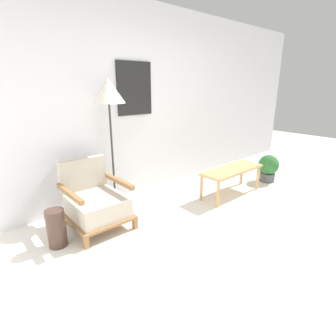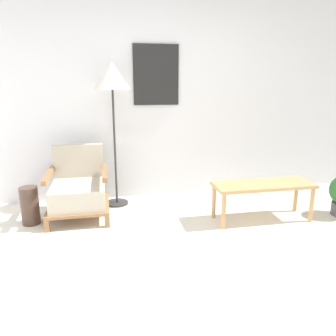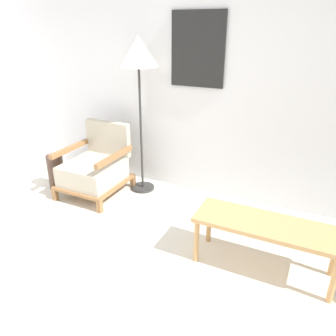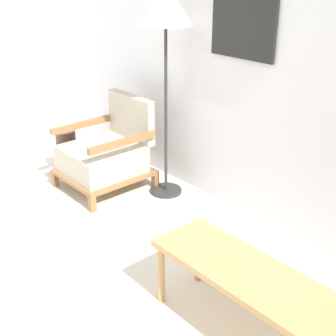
# 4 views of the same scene
# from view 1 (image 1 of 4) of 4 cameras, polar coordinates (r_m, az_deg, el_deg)

# --- Properties ---
(ground_plane) EXTENTS (14.00, 14.00, 0.00)m
(ground_plane) POSITION_cam_1_polar(r_m,az_deg,el_deg) (2.98, 20.31, -16.07)
(ground_plane) COLOR silver
(wall_back) EXTENTS (8.00, 0.09, 2.70)m
(wall_back) POSITION_cam_1_polar(r_m,az_deg,el_deg) (3.95, -6.16, 13.95)
(wall_back) COLOR silver
(wall_back) RESTS_ON ground_plane
(armchair) EXTENTS (0.65, 0.70, 0.77)m
(armchair) POSITION_cam_1_polar(r_m,az_deg,el_deg) (3.17, -15.53, -7.05)
(armchair) COLOR olive
(armchair) RESTS_ON ground_plane
(floor_lamp) EXTENTS (0.40, 0.40, 1.68)m
(floor_lamp) POSITION_cam_1_polar(r_m,az_deg,el_deg) (3.36, -12.81, 14.98)
(floor_lamp) COLOR #2D2D2D
(floor_lamp) RESTS_ON ground_plane
(coffee_table) EXTENTS (1.08, 0.38, 0.41)m
(coffee_table) POSITION_cam_1_polar(r_m,az_deg,el_deg) (4.02, 13.71, -0.83)
(coffee_table) COLOR tan
(coffee_table) RESTS_ON ground_plane
(vase) EXTENTS (0.19, 0.19, 0.40)m
(vase) POSITION_cam_1_polar(r_m,az_deg,el_deg) (2.97, -23.14, -11.94)
(vase) COLOR #473328
(vase) RESTS_ON ground_plane
(potted_plant) EXTENTS (0.34, 0.34, 0.47)m
(potted_plant) POSITION_cam_1_polar(r_m,az_deg,el_deg) (4.81, 20.98, 0.18)
(potted_plant) COLOR #4C4C51
(potted_plant) RESTS_ON ground_plane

